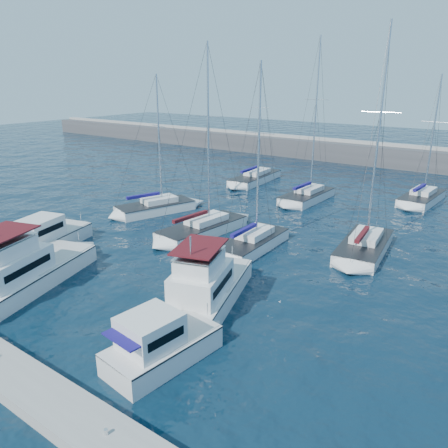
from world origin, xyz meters
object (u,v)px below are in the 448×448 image
Objects in this scene: motor_yacht_port_outer at (46,238)px; sailboat_mid_b at (203,228)px; sailboat_mid_c at (252,242)px; sailboat_back_a at (255,178)px; sailboat_back_b at (307,196)px; sailboat_mid_a at (156,207)px; sailboat_back_c at (421,198)px; motor_yacht_stbd_outer at (159,346)px; motor_yacht_port_inner at (20,273)px; motor_yacht_stbd_inner at (206,290)px; sailboat_mid_d at (364,246)px.

motor_yacht_port_outer is 0.48× the size of sailboat_mid_b.
sailboat_back_a is at bearing 119.96° from sailboat_mid_c.
motor_yacht_port_outer is at bearing -110.25° from sailboat_back_b.
sailboat_back_c reaches higher than sailboat_mid_a.
sailboat_mid_a reaches higher than motor_yacht_stbd_outer.
sailboat_back_b is at bearing 62.44° from motor_yacht_port_inner.
sailboat_back_b is (-5.45, 25.71, -0.57)m from motor_yacht_stbd_inner.
sailboat_mid_a is 17.77m from sailboat_back_a.
sailboat_mid_d is 25.69m from sailboat_back_a.
sailboat_mid_c is at bearing -156.23° from sailboat_mid_d.
sailboat_back_a is 10.66m from sailboat_back_b.
sailboat_mid_a is 17.05m from sailboat_back_b.
sailboat_mid_c is at bearing 88.41° from motor_yacht_stbd_inner.
sailboat_back_b is at bearing 125.48° from sailboat_mid_d.
sailboat_mid_b is 0.94× the size of sailboat_mid_d.
sailboat_back_c is (10.71, 6.59, -0.04)m from sailboat_back_b.
sailboat_back_a is (-3.82, 35.42, -0.62)m from motor_yacht_port_inner.
sailboat_back_c is (5.26, 32.30, -0.62)m from motor_yacht_stbd_inner.
sailboat_mid_b is 5.45m from sailboat_mid_c.
sailboat_back_a is (1.07, 30.31, -0.43)m from motor_yacht_port_outer.
sailboat_back_b is (2.74, 15.57, 0.02)m from sailboat_mid_b.
sailboat_back_c is (0.32, 18.14, -0.04)m from sailboat_mid_d.
sailboat_mid_a is at bearing -126.80° from sailboat_back_b.
motor_yacht_stbd_outer is 0.43× the size of sailboat_mid_a.
sailboat_back_b is (-7.00, 31.38, -0.38)m from motor_yacht_stbd_outer.
sailboat_mid_b is 0.92× the size of sailboat_back_b.
sailboat_back_c is at bearing 63.25° from motor_yacht_stbd_inner.
motor_yacht_port_inner is 15.67m from sailboat_mid_b.
sailboat_back_b is at bearing 98.48° from sailboat_mid_c.
sailboat_mid_b is (7.99, 10.23, -0.41)m from motor_yacht_port_outer.
sailboat_mid_c is at bearing 21.71° from motor_yacht_port_outer.
sailboat_mid_b is at bearing 3.25° from sailboat_mid_a.
sailboat_mid_a is at bearing 178.04° from sailboat_mid_d.
sailboat_mid_d reaches higher than sailboat_mid_b.
sailboat_mid_d reaches higher than sailboat_mid_a.
sailboat_back_c is at bearing 62.23° from sailboat_mid_a.
motor_yacht_port_outer is 0.81× the size of motor_yacht_stbd_inner.
motor_yacht_port_inner is at bearing -120.90° from sailboat_mid_c.
sailboat_mid_c is 8.91m from sailboat_mid_d.
sailboat_mid_a is at bearing 167.12° from sailboat_mid_c.
sailboat_back_b reaches higher than sailboat_mid_d.
sailboat_back_c is (13.45, 22.15, -0.02)m from sailboat_mid_b.
sailboat_back_b reaches higher than sailboat_back_a.
sailboat_mid_c is at bearing -105.11° from sailboat_back_c.
sailboat_mid_b is 1.07× the size of sailboat_back_a.
sailboat_back_c is (16.55, 37.50, -0.62)m from motor_yacht_port_inner.
motor_yacht_port_inner is at bearing -60.66° from motor_yacht_port_outer.
motor_yacht_stbd_inner is 10.08m from sailboat_mid_c.
sailboat_mid_d reaches higher than motor_yacht_stbd_inner.
motor_yacht_port_inner is at bearing -87.12° from sailboat_back_a.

